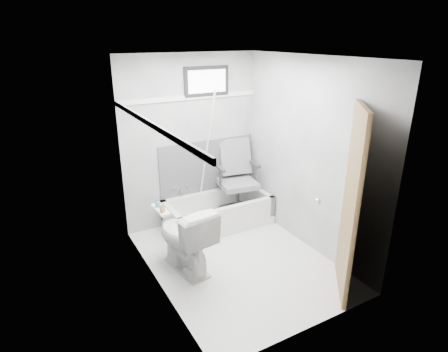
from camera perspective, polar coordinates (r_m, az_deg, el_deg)
floor at (r=4.73m, az=2.11°, el=-12.75°), size 2.60×2.60×0.00m
ceiling at (r=3.95m, az=2.59°, el=17.70°), size 2.60×2.60×0.00m
wall_back at (r=5.29m, az=-5.03°, el=5.21°), size 2.00×0.02×2.40m
wall_front at (r=3.24m, az=14.41°, el=-5.70°), size 2.00×0.02×2.40m
wall_left at (r=3.80m, az=-10.68°, el=-1.39°), size 0.02×2.60×2.40m
wall_right at (r=4.76m, az=12.68°, el=3.02°), size 0.02×2.60×2.40m
bathtub at (r=5.43m, az=-0.86°, el=-5.51°), size 1.50×0.70×0.42m
office_chair at (r=5.44m, az=2.11°, el=-0.38°), size 0.70×0.70×1.06m
toilet at (r=4.40m, az=-5.98°, el=-9.37°), size 0.58×0.89×0.82m
door at (r=4.02m, az=24.28°, el=-4.77°), size 0.78×0.78×2.00m
window at (r=5.23m, az=-2.67°, el=14.24°), size 0.66×0.04×0.40m
backerboard at (r=5.50m, az=-2.49°, el=1.52°), size 1.50×0.02×0.78m
trim_back at (r=5.15m, az=-5.19°, el=11.84°), size 2.00×0.02×0.06m
trim_left at (r=3.62m, az=-11.13°, el=7.78°), size 0.02×2.60×0.06m
pole at (r=5.17m, az=-2.77°, el=3.16°), size 0.02×0.61×1.87m
shelf at (r=3.97m, az=-9.59°, el=-5.08°), size 0.10×0.32×0.02m
soap_bottle_a at (r=3.87m, az=-9.38°, el=-4.69°), size 0.06×0.06×0.10m
soap_bottle_b at (r=3.99m, az=-10.07°, el=-4.01°), size 0.09×0.09×0.08m
faucet at (r=5.40m, az=-6.62°, el=-1.82°), size 0.26×0.10×0.16m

